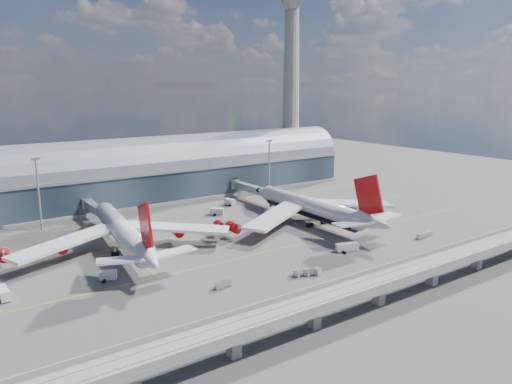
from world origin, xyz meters
TOP-DOWN VIEW (x-y plane):
  - ground at (0.00, 0.00)m, footprint 500.00×500.00m
  - taxi_lines at (0.00, 22.11)m, footprint 200.00×80.12m
  - terminal at (0.00, 77.99)m, footprint 200.00×30.00m
  - control_tower at (85.00, 83.00)m, footprint 19.00×19.00m
  - guideway at (-0.00, -55.00)m, footprint 220.00×8.50m
  - floodlight_mast_left at (-50.00, 55.00)m, footprint 3.00×0.70m
  - floodlight_mast_right at (50.00, 55.00)m, footprint 3.00×0.70m
  - airliner_left at (-35.02, 14.50)m, footprint 68.74×72.32m
  - airliner_right at (33.32, 5.61)m, footprint 69.74×72.88m
  - jet_bridge_left at (-31.19, 53.12)m, footprint 4.40×28.00m
  - jet_bridge_right at (36.87, 51.18)m, footprint 4.40×32.00m
  - service_truck_0 at (-71.00, -1.45)m, footprint 2.39×6.41m
  - service_truck_1 at (-46.61, -4.38)m, footprint 4.84×3.75m
  - service_truck_2 at (21.21, -23.86)m, footprint 7.33×4.07m
  - service_truck_3 at (57.21, 8.93)m, footprint 2.97×6.55m
  - service_truck_4 at (23.79, 47.69)m, footprint 3.05×5.11m
  - service_truck_5 at (11.24, 37.45)m, footprint 5.53×4.77m
  - cargo_train_0 at (-24.63, -25.89)m, footprint 5.04×2.48m
  - cargo_train_1 at (-1.89, -31.92)m, footprint 8.13×4.65m
  - cargo_train_2 at (52.81, -28.51)m, footprint 7.52×2.11m

SIDE VIEW (x-z plane):
  - ground at x=0.00m, z-range 0.00..0.00m
  - taxi_lines at x=0.00m, z-range 0.00..0.01m
  - cargo_train_0 at x=-24.63m, z-range 0.04..1.68m
  - cargo_train_2 at x=52.81m, z-range 0.04..1.70m
  - cargo_train_1 at x=-1.89m, z-range 0.04..1.85m
  - service_truck_1 at x=-46.61m, z-range 0.01..2.56m
  - service_truck_5 at x=11.24m, z-range 0.03..2.61m
  - service_truck_2 at x=21.21m, z-range 0.05..2.61m
  - service_truck_0 at x=-71.00m, z-range 0.04..2.68m
  - service_truck_4 at x=23.79m, z-range 0.01..2.80m
  - service_truck_3 at x=57.21m, z-range 0.04..3.13m
  - jet_bridge_left at x=-31.19m, z-range 1.55..8.80m
  - jet_bridge_right at x=36.87m, z-range 1.56..8.81m
  - guideway at x=0.00m, z-range 1.69..8.89m
  - airliner_right at x=33.32m, z-range -5.57..17.58m
  - airliner_left at x=-35.02m, z-range -4.73..17.33m
  - terminal at x=0.00m, z-range -2.66..25.34m
  - floodlight_mast_left at x=-50.00m, z-range 0.78..26.48m
  - floodlight_mast_right at x=50.00m, z-range 0.78..26.48m
  - control_tower at x=85.00m, z-range 0.14..103.14m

